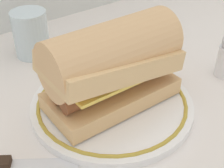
% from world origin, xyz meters
% --- Properties ---
extents(ground_plane, '(1.50, 1.50, 0.00)m').
position_xyz_m(ground_plane, '(0.00, 0.00, 0.00)').
color(ground_plane, silver).
extents(plate, '(0.25, 0.25, 0.01)m').
position_xyz_m(plate, '(-0.01, -0.02, 0.01)').
color(plate, white).
rests_on(plate, ground_plane).
extents(sausage_sandwich, '(0.20, 0.10, 0.13)m').
position_xyz_m(sausage_sandwich, '(-0.01, -0.02, 0.08)').
color(sausage_sandwich, '#DCAD74').
rests_on(sausage_sandwich, plate).
extents(drinking_glass, '(0.07, 0.07, 0.09)m').
position_xyz_m(drinking_glass, '(-0.04, 0.21, 0.04)').
color(drinking_glass, silver).
rests_on(drinking_glass, ground_plane).
extents(butter_knife, '(0.13, 0.09, 0.01)m').
position_xyz_m(butter_knife, '(-0.19, -0.04, 0.00)').
color(butter_knife, silver).
rests_on(butter_knife, ground_plane).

